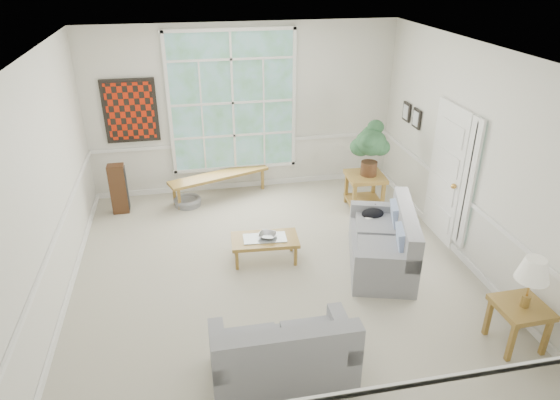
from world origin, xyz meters
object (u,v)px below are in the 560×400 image
(loveseat_right, at_px, (382,238))
(loveseat_front, at_px, (282,345))
(coffee_table, at_px, (265,249))
(end_table, at_px, (364,191))
(side_table, at_px, (517,325))

(loveseat_right, relative_size, loveseat_front, 1.09)
(loveseat_right, bearing_deg, coffee_table, -178.68)
(loveseat_front, distance_m, end_table, 4.13)
(loveseat_front, xyz_separation_m, side_table, (2.67, -0.06, -0.12))
(end_table, bearing_deg, loveseat_right, -102.27)
(loveseat_front, bearing_deg, side_table, -1.04)
(side_table, bearing_deg, loveseat_right, 115.87)
(loveseat_right, distance_m, loveseat_front, 2.52)
(loveseat_front, height_order, side_table, loveseat_front)
(end_table, height_order, side_table, end_table)
(coffee_table, height_order, end_table, end_table)
(loveseat_front, height_order, coffee_table, loveseat_front)
(loveseat_right, bearing_deg, loveseat_front, -118.34)
(loveseat_right, distance_m, coffee_table, 1.67)
(end_table, bearing_deg, coffee_table, -146.48)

